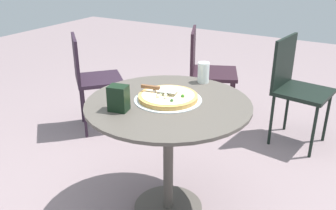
{
  "coord_description": "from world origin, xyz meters",
  "views": [
    {
      "loc": [
        1.57,
        0.93,
        1.48
      ],
      "look_at": [
        -0.03,
        -0.02,
        0.68
      ],
      "focal_mm": 39.09,
      "sensor_mm": 36.0,
      "label": 1
    }
  ],
  "objects_px": {
    "patio_chair_near": "(91,75)",
    "patio_chair_far": "(206,67)",
    "drinking_cup": "(203,73)",
    "pizza_on_tray": "(168,97)",
    "napkin_dispenser": "(119,98)",
    "patio_chair_corner": "(295,83)",
    "patio_table": "(168,128)",
    "pizza_server": "(159,89)"
  },
  "relations": [
    {
      "from": "pizza_on_tray",
      "to": "pizza_server",
      "type": "distance_m",
      "value": 0.07
    },
    {
      "from": "drinking_cup",
      "to": "pizza_on_tray",
      "type": "bearing_deg",
      "value": -6.89
    },
    {
      "from": "napkin_dispenser",
      "to": "patio_chair_corner",
      "type": "distance_m",
      "value": 1.62
    },
    {
      "from": "pizza_server",
      "to": "patio_chair_near",
      "type": "relative_size",
      "value": 0.26
    },
    {
      "from": "patio_table",
      "to": "pizza_on_tray",
      "type": "height_order",
      "value": "pizza_on_tray"
    },
    {
      "from": "pizza_on_tray",
      "to": "patio_chair_corner",
      "type": "height_order",
      "value": "patio_chair_corner"
    },
    {
      "from": "drinking_cup",
      "to": "patio_chair_far",
      "type": "xyz_separation_m",
      "value": [
        -0.95,
        -0.42,
        -0.29
      ]
    },
    {
      "from": "napkin_dispenser",
      "to": "drinking_cup",
      "type": "bearing_deg",
      "value": -120.22
    },
    {
      "from": "drinking_cup",
      "to": "patio_chair_far",
      "type": "distance_m",
      "value": 1.08
    },
    {
      "from": "patio_table",
      "to": "pizza_server",
      "type": "height_order",
      "value": "pizza_server"
    },
    {
      "from": "patio_table",
      "to": "pizza_server",
      "type": "relative_size",
      "value": 4.21
    },
    {
      "from": "pizza_on_tray",
      "to": "patio_chair_far",
      "type": "relative_size",
      "value": 0.45
    },
    {
      "from": "pizza_server",
      "to": "patio_chair_far",
      "type": "bearing_deg",
      "value": -166.44
    },
    {
      "from": "pizza_on_tray",
      "to": "patio_chair_corner",
      "type": "xyz_separation_m",
      "value": [
        -1.24,
        0.43,
        -0.22
      ]
    },
    {
      "from": "patio_table",
      "to": "patio_chair_corner",
      "type": "distance_m",
      "value": 1.33
    },
    {
      "from": "pizza_server",
      "to": "pizza_on_tray",
      "type": "bearing_deg",
      "value": 87.24
    },
    {
      "from": "patio_table",
      "to": "patio_chair_far",
      "type": "distance_m",
      "value": 1.39
    },
    {
      "from": "patio_table",
      "to": "patio_chair_far",
      "type": "bearing_deg",
      "value": -163.62
    },
    {
      "from": "drinking_cup",
      "to": "patio_chair_near",
      "type": "height_order",
      "value": "drinking_cup"
    },
    {
      "from": "pizza_server",
      "to": "drinking_cup",
      "type": "relative_size",
      "value": 1.7
    },
    {
      "from": "patio_table",
      "to": "drinking_cup",
      "type": "relative_size",
      "value": 7.16
    },
    {
      "from": "drinking_cup",
      "to": "napkin_dispenser",
      "type": "height_order",
      "value": "napkin_dispenser"
    },
    {
      "from": "patio_chair_far",
      "to": "patio_chair_corner",
      "type": "xyz_separation_m",
      "value": [
        0.07,
        0.8,
        0.02
      ]
    },
    {
      "from": "napkin_dispenser",
      "to": "patio_chair_corner",
      "type": "xyz_separation_m",
      "value": [
        -1.49,
        0.58,
        -0.27
      ]
    },
    {
      "from": "pizza_server",
      "to": "patio_chair_corner",
      "type": "bearing_deg",
      "value": 158.37
    },
    {
      "from": "patio_chair_far",
      "to": "patio_chair_near",
      "type": "bearing_deg",
      "value": -45.37
    },
    {
      "from": "patio_table",
      "to": "drinking_cup",
      "type": "height_order",
      "value": "drinking_cup"
    },
    {
      "from": "patio_table",
      "to": "patio_chair_far",
      "type": "height_order",
      "value": "patio_chair_far"
    },
    {
      "from": "pizza_on_tray",
      "to": "drinking_cup",
      "type": "xyz_separation_m",
      "value": [
        -0.36,
        0.04,
        0.05
      ]
    },
    {
      "from": "patio_chair_near",
      "to": "patio_chair_far",
      "type": "xyz_separation_m",
      "value": [
        -0.72,
        0.73,
        -0.01
      ]
    },
    {
      "from": "patio_table",
      "to": "pizza_server",
      "type": "distance_m",
      "value": 0.23
    },
    {
      "from": "napkin_dispenser",
      "to": "patio_chair_near",
      "type": "height_order",
      "value": "napkin_dispenser"
    },
    {
      "from": "patio_table",
      "to": "napkin_dispenser",
      "type": "relative_size",
      "value": 6.82
    },
    {
      "from": "patio_table",
      "to": "patio_chair_near",
      "type": "distance_m",
      "value": 1.28
    },
    {
      "from": "pizza_on_tray",
      "to": "drinking_cup",
      "type": "height_order",
      "value": "drinking_cup"
    },
    {
      "from": "patio_table",
      "to": "patio_chair_corner",
      "type": "height_order",
      "value": "patio_chair_corner"
    },
    {
      "from": "pizza_server",
      "to": "napkin_dispenser",
      "type": "bearing_deg",
      "value": -18.71
    },
    {
      "from": "patio_chair_near",
      "to": "patio_chair_corner",
      "type": "xyz_separation_m",
      "value": [
        -0.65,
        1.53,
        0.01
      ]
    },
    {
      "from": "pizza_on_tray",
      "to": "patio_chair_far",
      "type": "bearing_deg",
      "value": -164.03
    },
    {
      "from": "drinking_cup",
      "to": "patio_chair_far",
      "type": "bearing_deg",
      "value": -156.28
    },
    {
      "from": "patio_chair_corner",
      "to": "patio_chair_near",
      "type": "bearing_deg",
      "value": -66.93
    },
    {
      "from": "drinking_cup",
      "to": "pizza_server",
      "type": "bearing_deg",
      "value": -16.19
    }
  ]
}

